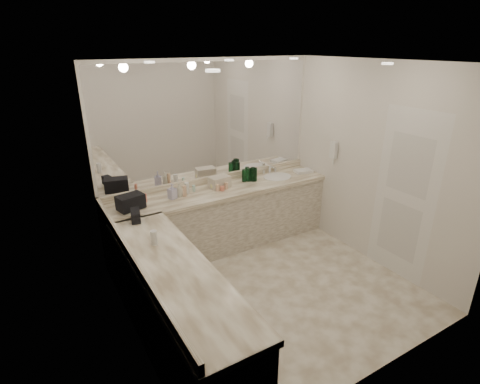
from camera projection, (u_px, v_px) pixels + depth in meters
floor at (270, 289)px, 4.54m from camera, size 3.20×3.20×0.00m
ceiling at (278, 62)px, 3.57m from camera, size 3.20×3.20×0.00m
wall_back at (211, 156)px, 5.25m from camera, size 3.20×0.02×2.60m
wall_left at (125, 223)px, 3.29m from camera, size 0.02×3.00×2.60m
wall_right at (375, 166)px, 4.81m from camera, size 0.02×3.00×2.60m
vanity_back_base at (222, 220)px, 5.34m from camera, size 3.20×0.60×0.84m
vanity_back_top at (222, 191)px, 5.16m from camera, size 3.20×0.64×0.06m
vanity_left_base at (176, 311)px, 3.52m from camera, size 0.60×2.40×0.84m
vanity_left_top at (174, 271)px, 3.36m from camera, size 0.64×2.42×0.06m
backsplash_back at (212, 179)px, 5.36m from camera, size 3.20×0.04×0.10m
backsplash_left at (132, 256)px, 3.43m from camera, size 0.04×3.00×0.10m
mirror_back at (210, 122)px, 5.06m from camera, size 3.12×0.01×1.55m
mirror_left at (120, 171)px, 3.12m from camera, size 0.01×2.92×1.55m
sink at (277, 177)px, 5.61m from camera, size 0.44×0.44×0.03m
faucet at (269, 169)px, 5.75m from camera, size 0.24×0.16×0.14m
wall_phone at (334, 150)px, 5.33m from camera, size 0.06×0.10×0.24m
door at (404, 197)px, 4.50m from camera, size 0.02×0.82×2.10m
black_toiletry_bag at (131, 203)px, 4.48m from camera, size 0.35×0.26×0.18m
black_bag_spill at (136, 216)px, 4.22m from camera, size 0.15×0.24×0.12m
cream_cosmetic_case at (219, 182)px, 5.18m from camera, size 0.30×0.21×0.16m
hand_towel at (303, 171)px, 5.80m from camera, size 0.29×0.22×0.04m
lotion_left at (154, 237)px, 3.71m from camera, size 0.07×0.07×0.16m
soap_bottle_a at (179, 190)px, 4.86m from camera, size 0.09×0.09×0.18m
soap_bottle_b at (172, 191)px, 4.80m from camera, size 0.12×0.12×0.20m
soap_bottle_c at (214, 184)px, 5.13m from camera, size 0.13×0.13×0.15m
green_bottle_0 at (247, 173)px, 5.49m from camera, size 0.06×0.06×0.18m
green_bottle_1 at (254, 174)px, 5.41m from camera, size 0.07×0.07×0.20m
green_bottle_2 at (249, 175)px, 5.41m from camera, size 0.07×0.07×0.19m
green_bottle_3 at (253, 174)px, 5.41m from camera, size 0.07×0.07×0.21m
green_bottle_4 at (244, 176)px, 5.40m from camera, size 0.07×0.07×0.18m
amenity_bottle_0 at (187, 188)px, 4.98m from camera, size 0.06×0.06×0.15m
amenity_bottle_1 at (194, 188)px, 5.05m from camera, size 0.04×0.04×0.09m
amenity_bottle_2 at (218, 188)px, 5.06m from camera, size 0.05×0.05×0.09m
amenity_bottle_3 at (185, 191)px, 4.87m from camera, size 0.05×0.05×0.15m
amenity_bottle_4 at (226, 186)px, 5.14m from camera, size 0.05×0.05×0.09m
amenity_bottle_5 at (222, 188)px, 5.08m from camera, size 0.06×0.06×0.06m
amenity_bottle_6 at (145, 198)px, 4.71m from camera, size 0.04×0.04×0.11m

